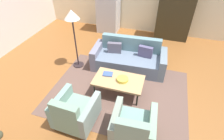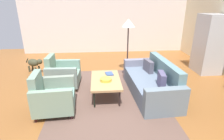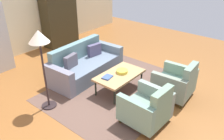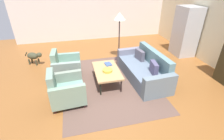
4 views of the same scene
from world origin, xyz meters
name	(u,v)px [view 1 (image 1 of 4)]	position (x,y,z in m)	size (l,w,h in m)	color
ground_plane	(123,88)	(0.00, 0.00, 0.00)	(10.15, 10.15, 0.00)	brown
area_rug	(119,91)	(-0.07, -0.16, 0.00)	(3.40, 2.60, 0.01)	brown
couch	(129,58)	(-0.07, 0.98, 0.29)	(2.15, 1.02, 0.86)	slate
coffee_table	(118,81)	(-0.07, -0.21, 0.40)	(1.20, 0.70, 0.44)	black
armchair_left	(74,113)	(-0.67, -1.37, 0.34)	(0.83, 0.83, 0.88)	#2C2610
armchair_right	(133,129)	(0.54, -1.37, 0.34)	(0.85, 0.85, 0.88)	#361B12
fruit_bowl	(122,79)	(0.03, -0.21, 0.47)	(0.28, 0.28, 0.07)	gold
book_stack	(108,74)	(-0.38, -0.10, 0.45)	(0.26, 0.21, 0.03)	#395289
cabinet	(174,15)	(1.03, 3.29, 0.90)	(1.20, 0.51, 1.80)	#322B18
refrigerator	(108,8)	(-1.43, 3.19, 0.93)	(0.80, 0.73, 1.85)	#B7BABF
floor_lamp	(72,20)	(-1.56, 0.57, 1.44)	(0.40, 0.40, 1.72)	black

